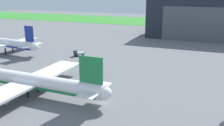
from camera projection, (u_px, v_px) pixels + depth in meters
The scene contains 6 objects.
ground_plane at pixel (102, 103), 61.12m from camera, with size 440.00×440.00×0.00m, color slate.
grass_field_strip at pixel (185, 23), 203.80m from camera, with size 440.00×56.00×0.08m, color #358B30.
maintenance_hangar at pixel (223, 18), 139.07m from camera, with size 76.76×31.45×22.86m.
airliner_near_right at pixel (27, 80), 65.51m from camera, with size 47.20×39.05×11.71m.
airliner_far_left at pixel (6, 43), 107.54m from camera, with size 35.08×30.73×12.23m.
ops_van at pixel (78, 53), 103.60m from camera, with size 4.32×4.22×2.27m.
Camera 1 is at (22.93, -51.35, 25.83)m, focal length 41.70 mm.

